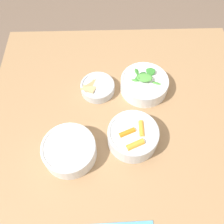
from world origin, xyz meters
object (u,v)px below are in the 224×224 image
Objects in this scene: bowl_cookies at (97,87)px; bowl_greens at (144,84)px; bowl_carrots at (133,136)px; bowl_beans_hotdog at (69,151)px.

bowl_greens is at bearing -179.11° from bowl_cookies.
bowl_greens reaches higher than bowl_carrots.
bowl_beans_hotdog is 0.28m from bowl_cookies.
bowl_cookies is at bearing 0.89° from bowl_greens.
bowl_greens reaches higher than bowl_beans_hotdog.
bowl_greens is 0.38m from bowl_beans_hotdog.
bowl_beans_hotdog is at bearing 11.88° from bowl_carrots.
bowl_greens is at bearing -105.12° from bowl_carrots.
bowl_greens reaches higher than bowl_cookies.
bowl_greens is at bearing -135.26° from bowl_beans_hotdog.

